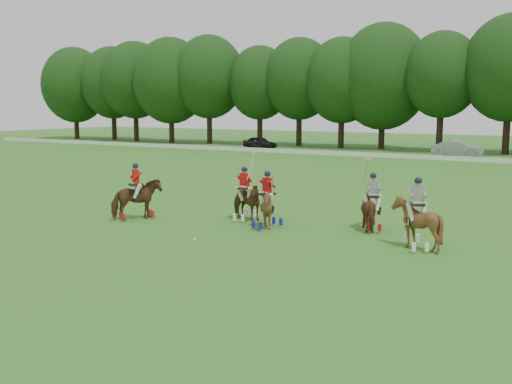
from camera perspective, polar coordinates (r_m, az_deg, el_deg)
The scene contains 11 objects.
ground at distance 21.64m, azimuth -11.63°, elevation -4.58°, with size 180.00×180.00×0.00m, color #34661D.
tree_line at distance 65.24m, azimuth 18.39°, elevation 11.05°, with size 117.98×14.32×14.75m.
boundary_rail at distance 55.64m, azimuth 15.55°, elevation 3.43°, with size 120.00×0.10×0.44m, color white.
car_left at distance 67.23m, azimuth 0.40°, elevation 4.97°, with size 1.67×4.16×1.42m, color black.
car_mid at distance 59.30m, azimuth 19.51°, elevation 4.09°, with size 1.66×4.76×1.57m, color #97989C.
polo_red_a at distance 25.09m, azimuth -11.88°, elevation -0.69°, with size 1.93×2.28×2.46m.
polo_red_b at distance 24.47m, azimuth -1.16°, elevation -0.91°, with size 1.75×1.55×2.86m.
polo_red_c at distance 22.74m, azimuth 1.14°, elevation -1.61°, with size 1.63×1.75×2.33m.
polo_stripe_a at distance 22.94m, azimuth 11.55°, elevation -1.73°, with size 1.69×2.04×2.83m.
polo_stripe_b at distance 20.27m, azimuth 15.75°, elevation -2.97°, with size 2.04×2.12×2.48m.
polo_ball at distance 20.96m, azimuth -6.15°, elevation -4.74°, with size 0.09×0.09×0.09m, color white.
Camera 1 is at (14.20, -15.60, 4.82)m, focal length 40.00 mm.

